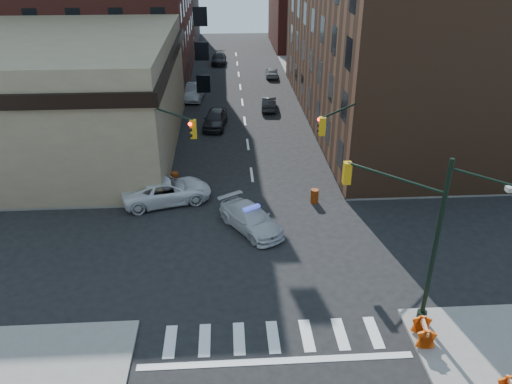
{
  "coord_description": "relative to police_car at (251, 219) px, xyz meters",
  "views": [
    {
      "loc": [
        -1.8,
        -23.28,
        15.73
      ],
      "look_at": [
        -0.14,
        2.91,
        2.2
      ],
      "focal_mm": 35.0,
      "sensor_mm": 36.0,
      "label": 1
    }
  ],
  "objects": [
    {
      "name": "parked_car_enear",
      "position": [
        3.09,
        23.0,
        -0.07
      ],
      "size": [
        1.79,
        4.07,
        1.3
      ],
      "primitive_type": "imported",
      "rotation": [
        0.0,
        0.0,
        3.04
      ],
      "color": "black",
      "rests_on": "ground"
    },
    {
      "name": "tree_ne_near",
      "position": [
        7.97,
        23.66,
        2.77
      ],
      "size": [
        3.0,
        3.0,
        4.85
      ],
      "color": "black",
      "rests_on": "sidewalk_ne"
    },
    {
      "name": "barricade_se_a",
      "position": [
        6.87,
        -9.79,
        -0.15
      ],
      "size": [
        0.62,
        1.14,
        0.83
      ],
      "primitive_type": null,
      "rotation": [
        0.0,
        0.0,
        1.51
      ],
      "color": "#C26009",
      "rests_on": "sidewalk_se"
    },
    {
      "name": "tree_ne_far",
      "position": [
        7.97,
        31.66,
        2.77
      ],
      "size": [
        3.0,
        3.0,
        4.85
      ],
      "color": "black",
      "rests_on": "sidewalk_ne"
    },
    {
      "name": "pickup",
      "position": [
        -5.33,
        3.82,
        0.09
      ],
      "size": [
        6.29,
        4.08,
        1.61
      ],
      "primitive_type": "imported",
      "rotation": [
        0.0,
        0.0,
        1.83
      ],
      "color": "silver",
      "rests_on": "ground"
    },
    {
      "name": "police_car",
      "position": [
        0.0,
        0.0,
        0.0
      ],
      "size": [
        4.28,
        5.26,
        1.43
      ],
      "primitive_type": "imported",
      "rotation": [
        0.0,
        0.0,
        0.55
      ],
      "color": "silver",
      "rests_on": "ground"
    },
    {
      "name": "signal_pole_se",
      "position": [
        6.51,
        -7.86,
        3.9
      ],
      "size": [
        5.4,
        5.27,
        8.0
      ],
      "rotation": [
        0.0,
        0.0,
        2.36
      ],
      "color": "black",
      "rests_on": "sidewalk_se"
    },
    {
      "name": "signal_pole_nw",
      "position": [
        -5.38,
        3.0,
        3.62
      ],
      "size": [
        3.58,
        3.67,
        8.0
      ],
      "rotation": [
        0.0,
        0.0,
        -0.79
      ],
      "color": "black",
      "rests_on": "sidewalk_nw"
    },
    {
      "name": "barricade_nw_b",
      "position": [
        -11.53,
        4.1,
        -0.09
      ],
      "size": [
        1.36,
        0.86,
        0.94
      ],
      "primitive_type": null,
      "rotation": [
        0.0,
        0.0,
        -0.19
      ],
      "color": "#BF6209",
      "rests_on": "sidewalk_nw"
    },
    {
      "name": "pedestrian_a",
      "position": [
        -8.23,
        4.67,
        0.43
      ],
      "size": [
        0.86,
        0.84,
        1.99
      ],
      "primitive_type": "imported",
      "rotation": [
        0.0,
        0.0,
        -0.74
      ],
      "color": "black",
      "rests_on": "sidewalk_nw"
    },
    {
      "name": "filler_ne",
      "position": [
        14.47,
        55.66,
        5.28
      ],
      "size": [
        16.0,
        16.0,
        12.0
      ],
      "primitive_type": "cube",
      "color": "#5C241D",
      "rests_on": "ground"
    },
    {
      "name": "parked_car_wdeep",
      "position": [
        -2.03,
        43.68,
        -0.02
      ],
      "size": [
        2.17,
        4.89,
        1.39
      ],
      "primitive_type": "imported",
      "rotation": [
        0.0,
        0.0,
        -0.05
      ],
      "color": "black",
      "rests_on": "ground"
    },
    {
      "name": "barrel_road",
      "position": [
        4.36,
        3.1,
        -0.25
      ],
      "size": [
        0.64,
        0.64,
        0.94
      ],
      "primitive_type": "cylinder",
      "rotation": [
        0.0,
        0.0,
        -0.25
      ],
      "color": "#DA4E0A",
      "rests_on": "ground"
    },
    {
      "name": "pedestrian_b",
      "position": [
        -9.04,
        3.66,
        0.32
      ],
      "size": [
        1.05,
        0.94,
        1.78
      ],
      "primitive_type": "imported",
      "rotation": [
        0.0,
        0.0,
        0.37
      ],
      "color": "black",
      "rests_on": "sidewalk_nw"
    },
    {
      "name": "barricade_se_b",
      "position": [
        6.87,
        -9.91,
        -0.11
      ],
      "size": [
        0.78,
        1.29,
        0.91
      ],
      "primitive_type": null,
      "rotation": [
        0.0,
        0.0,
        1.42
      ],
      "color": "#C85C09",
      "rests_on": "sidewalk_se"
    },
    {
      "name": "parked_car_wfar",
      "position": [
        -4.59,
        27.13,
        0.11
      ],
      "size": [
        2.28,
        5.15,
        1.64
      ],
      "primitive_type": "imported",
      "rotation": [
        0.0,
        0.0,
        -0.11
      ],
      "color": "gray",
      "rests_on": "ground"
    },
    {
      "name": "bank_building",
      "position": [
        -16.53,
        14.16,
        3.78
      ],
      "size": [
        22.0,
        22.0,
        9.0
      ],
      "primitive_type": "cube",
      "color": "#978262",
      "rests_on": "ground"
    },
    {
      "name": "barricade_nw_a",
      "position": [
        -6.03,
        3.36,
        -0.1
      ],
      "size": [
        1.33,
        0.8,
        0.94
      ],
      "primitive_type": null,
      "rotation": [
        0.0,
        0.0,
        -0.14
      ],
      "color": "#DC550A",
      "rests_on": "sidewalk_nw"
    },
    {
      "name": "parked_car_efar",
      "position": [
        4.57,
        35.94,
        -0.08
      ],
      "size": [
        1.73,
        3.82,
        1.27
      ],
      "primitive_type": "imported",
      "rotation": [
        0.0,
        0.0,
        3.08
      ],
      "color": "gray",
      "rests_on": "ground"
    },
    {
      "name": "ground",
      "position": [
        0.47,
        -2.34,
        -0.72
      ],
      "size": [
        140.0,
        140.0,
        0.0
      ],
      "primitive_type": "plane",
      "color": "black",
      "rests_on": "ground"
    },
    {
      "name": "parked_car_wnear",
      "position": [
        -2.3,
        18.13,
        0.09
      ],
      "size": [
        2.51,
        4.95,
        1.61
      ],
      "primitive_type": "imported",
      "rotation": [
        0.0,
        0.0,
        -0.13
      ],
      "color": "black",
      "rests_on": "ground"
    },
    {
      "name": "barrel_bank",
      "position": [
        -5.03,
        6.18,
        -0.21
      ],
      "size": [
        0.68,
        0.68,
        1.01
      ],
      "primitive_type": "cylinder",
      "rotation": [
        0.0,
        0.0,
        0.24
      ],
      "color": "#E04C0A",
      "rests_on": "ground"
    },
    {
      "name": "signal_pole_ne",
      "position": [
        6.31,
        3.01,
        3.62
      ],
      "size": [
        3.67,
        3.58,
        8.0
      ],
      "rotation": [
        0.0,
        0.0,
        -2.36
      ],
      "color": "black",
      "rests_on": "sidewalk_ne"
    },
    {
      "name": "sidewalk_ne",
      "position": [
        23.47,
        30.41,
        -0.64
      ],
      "size": [
        34.0,
        54.5,
        0.15
      ],
      "primitive_type": "cube",
      "color": "gray",
      "rests_on": "ground"
    },
    {
      "name": "commercial_row_ne",
      "position": [
        13.47,
        20.16,
        6.28
      ],
      "size": [
        14.0,
        34.0,
        14.0
      ],
      "primitive_type": "cube",
      "color": "#4F311F",
      "rests_on": "ground"
    },
    {
      "name": "pedestrian_c",
      "position": [
        -11.62,
        6.52,
        0.23
      ],
      "size": [
        1.0,
        0.64,
        1.59
      ],
      "primitive_type": "imported",
      "rotation": [
        0.0,
        0.0,
        0.29
      ],
      "color": "black",
      "rests_on": "sidewalk_nw"
    },
    {
      "name": "sidewalk_nw",
      "position": [
        -22.53,
        30.41,
        -0.64
      ],
      "size": [
        34.0,
        54.5,
        0.15
      ],
      "primitive_type": "cube",
      "color": "gray",
      "rests_on": "ground"
    }
  ]
}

